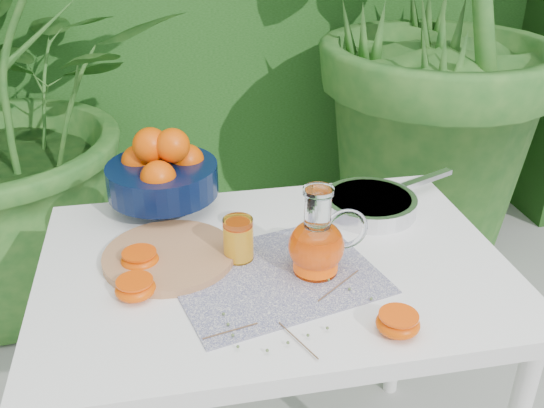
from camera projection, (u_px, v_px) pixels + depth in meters
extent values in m
imported|color=#21591E|center=(414.00, 2.00, 2.30)|extent=(3.02, 3.02, 2.15)
cube|color=white|center=(274.00, 269.00, 1.32)|extent=(1.00, 0.70, 0.04)
cylinder|color=white|center=(94.00, 339.00, 1.68)|extent=(0.04, 0.04, 0.71)
cylinder|color=white|center=(400.00, 301.00, 1.83)|extent=(0.04, 0.04, 0.71)
cube|color=#0D0F4B|center=(275.00, 276.00, 1.26)|extent=(0.48, 0.41, 0.00)
cylinder|color=#AF7F4F|center=(169.00, 256.00, 1.31)|extent=(0.37, 0.37, 0.02)
cylinder|color=black|center=(165.00, 200.00, 1.51)|extent=(0.11, 0.11, 0.04)
cylinder|color=black|center=(163.00, 179.00, 1.49)|extent=(0.31, 0.31, 0.08)
sphere|color=#D35702|center=(139.00, 162.00, 1.50)|extent=(0.10, 0.10, 0.08)
sphere|color=#D35702|center=(187.00, 161.00, 1.50)|extent=(0.10, 0.10, 0.08)
sphere|color=#D35702|center=(158.00, 178.00, 1.41)|extent=(0.10, 0.10, 0.08)
sphere|color=#D35702|center=(165.00, 155.00, 1.53)|extent=(0.10, 0.10, 0.08)
sphere|color=#D35702|center=(151.00, 145.00, 1.45)|extent=(0.10, 0.10, 0.09)
sphere|color=#D35702|center=(173.00, 145.00, 1.44)|extent=(0.09, 0.09, 0.08)
cylinder|color=white|center=(315.00, 269.00, 1.27)|extent=(0.10, 0.10, 0.01)
ellipsoid|color=white|center=(316.00, 246.00, 1.24)|extent=(0.12, 0.12, 0.11)
cylinder|color=white|center=(318.00, 209.00, 1.20)|extent=(0.06, 0.06, 0.08)
cylinder|color=white|center=(318.00, 191.00, 1.19)|extent=(0.07, 0.07, 0.01)
torus|color=white|center=(346.00, 229.00, 1.24)|extent=(0.09, 0.02, 0.09)
cylinder|color=#FB5005|center=(316.00, 251.00, 1.25)|extent=(0.10, 0.10, 0.08)
cylinder|color=white|center=(238.00, 239.00, 1.29)|extent=(0.09, 0.09, 0.10)
cylinder|color=yellow|center=(238.00, 242.00, 1.30)|extent=(0.08, 0.08, 0.08)
cylinder|color=red|center=(238.00, 226.00, 1.28)|extent=(0.07, 0.07, 0.00)
cylinder|color=silver|center=(370.00, 204.00, 1.50)|extent=(0.30, 0.30, 0.04)
cylinder|color=silver|center=(370.00, 198.00, 1.49)|extent=(0.27, 0.27, 0.01)
cube|color=silver|center=(427.00, 179.00, 1.59)|extent=(0.17, 0.09, 0.01)
ellipsoid|color=#D35702|center=(135.00, 289.00, 1.19)|extent=(0.10, 0.10, 0.04)
cylinder|color=red|center=(134.00, 281.00, 1.18)|extent=(0.09, 0.09, 0.00)
ellipsoid|color=#D35702|center=(140.00, 260.00, 1.28)|extent=(0.10, 0.10, 0.04)
cylinder|color=red|center=(139.00, 253.00, 1.27)|extent=(0.09, 0.09, 0.00)
ellipsoid|color=#D35702|center=(398.00, 323.00, 1.10)|extent=(0.10, 0.10, 0.04)
cylinder|color=red|center=(399.00, 315.00, 1.09)|extent=(0.09, 0.09, 0.00)
cylinder|color=brown|center=(298.00, 340.00, 1.08)|extent=(0.05, 0.11, 0.00)
sphere|color=#4A5E31|center=(267.00, 350.00, 1.05)|extent=(0.01, 0.01, 0.01)
sphere|color=#4A5E31|center=(288.00, 343.00, 1.07)|extent=(0.01, 0.01, 0.01)
sphere|color=#4A5E31|center=(308.00, 335.00, 1.08)|extent=(0.01, 0.01, 0.01)
sphere|color=#4A5E31|center=(327.00, 328.00, 1.10)|extent=(0.01, 0.01, 0.01)
cylinder|color=brown|center=(339.00, 285.00, 1.22)|extent=(0.11, 0.09, 0.00)
sphere|color=#4A5E31|center=(309.00, 271.00, 1.26)|extent=(0.01, 0.01, 0.01)
sphere|color=#4A5E31|center=(329.00, 280.00, 1.24)|extent=(0.01, 0.01, 0.01)
sphere|color=#4A5E31|center=(349.00, 289.00, 1.21)|extent=(0.01, 0.01, 0.01)
sphere|color=#4A5E31|center=(371.00, 299.00, 1.18)|extent=(0.01, 0.01, 0.01)
cylinder|color=brown|center=(231.00, 331.00, 1.10)|extent=(0.10, 0.03, 0.00)
sphere|color=#4A5E31|center=(238.00, 347.00, 1.06)|extent=(0.01, 0.01, 0.01)
sphere|color=#4A5E31|center=(233.00, 335.00, 1.08)|extent=(0.01, 0.01, 0.01)
sphere|color=#4A5E31|center=(228.00, 324.00, 1.11)|extent=(0.01, 0.01, 0.01)
sphere|color=#4A5E31|center=(224.00, 314.00, 1.14)|extent=(0.01, 0.01, 0.01)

